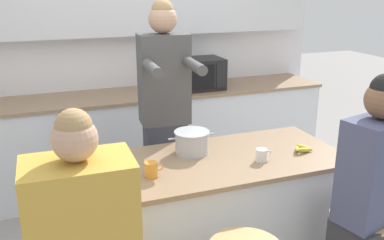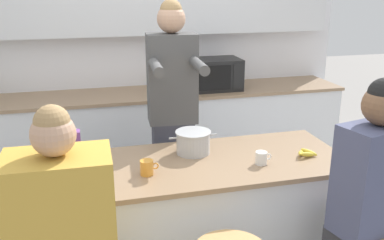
# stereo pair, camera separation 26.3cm
# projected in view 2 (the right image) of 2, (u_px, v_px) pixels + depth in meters

# --- Properties ---
(wall_back) EXTENTS (4.10, 0.22, 2.70)m
(wall_back) POSITION_uv_depth(u_px,v_px,m) (145.00, 25.00, 4.19)
(wall_back) COLOR white
(wall_back) RESTS_ON ground_plane
(back_counter) EXTENTS (3.81, 0.62, 0.93)m
(back_counter) POSITION_uv_depth(u_px,v_px,m) (153.00, 138.00, 4.24)
(back_counter) COLOR silver
(back_counter) RESTS_ON ground_plane
(kitchen_island) EXTENTS (1.91, 0.75, 0.88)m
(kitchen_island) POSITION_uv_depth(u_px,v_px,m) (195.00, 224.00, 2.77)
(kitchen_island) COLOR black
(kitchen_island) RESTS_ON ground_plane
(person_cooking) EXTENTS (0.40, 0.60, 1.83)m
(person_cooking) POSITION_uv_depth(u_px,v_px,m) (173.00, 123.00, 3.22)
(person_cooking) COLOR #383842
(person_cooking) RESTS_ON ground_plane
(person_seated_near) EXTENTS (0.42, 0.33, 1.51)m
(person_seated_near) POSITION_uv_depth(u_px,v_px,m) (365.00, 228.00, 2.26)
(person_seated_near) COLOR #333338
(person_seated_near) RESTS_ON ground_plane
(cooking_pot) EXTENTS (0.32, 0.23, 0.15)m
(cooking_pot) POSITION_uv_depth(u_px,v_px,m) (193.00, 142.00, 2.76)
(cooking_pot) COLOR #B7BABC
(cooking_pot) RESTS_ON kitchen_island
(fruit_bowl) EXTENTS (0.23, 0.23, 0.06)m
(fruit_bowl) POSITION_uv_depth(u_px,v_px,m) (78.00, 179.00, 2.34)
(fruit_bowl) COLOR white
(fruit_bowl) RESTS_ON kitchen_island
(coffee_cup_near) EXTENTS (0.11, 0.08, 0.09)m
(coffee_cup_near) POSITION_uv_depth(u_px,v_px,m) (147.00, 167.00, 2.45)
(coffee_cup_near) COLOR orange
(coffee_cup_near) RESTS_ON kitchen_island
(coffee_cup_far) EXTENTS (0.10, 0.07, 0.08)m
(coffee_cup_far) POSITION_uv_depth(u_px,v_px,m) (261.00, 158.00, 2.60)
(coffee_cup_far) COLOR white
(coffee_cup_far) RESTS_ON kitchen_island
(banana_bunch) EXTENTS (0.15, 0.11, 0.05)m
(banana_bunch) POSITION_uv_depth(u_px,v_px,m) (306.00, 153.00, 2.72)
(banana_bunch) COLOR yellow
(banana_bunch) RESTS_ON kitchen_island
(juice_carton) EXTENTS (0.08, 0.08, 0.19)m
(juice_carton) POSITION_uv_depth(u_px,v_px,m) (75.00, 143.00, 2.70)
(juice_carton) COLOR #7A428E
(juice_carton) RESTS_ON kitchen_island
(microwave) EXTENTS (0.50, 0.35, 0.30)m
(microwave) POSITION_uv_depth(u_px,v_px,m) (214.00, 74.00, 4.17)
(microwave) COLOR black
(microwave) RESTS_ON back_counter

